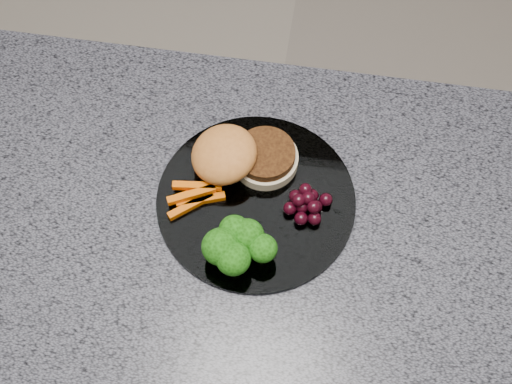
{
  "coord_description": "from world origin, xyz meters",
  "views": [
    {
      "loc": [
        0.12,
        -0.35,
        1.73
      ],
      "look_at": [
        0.05,
        0.07,
        0.93
      ],
      "focal_mm": 50.0,
      "sensor_mm": 36.0,
      "label": 1
    }
  ],
  "objects_px": {
    "plate": "(256,200)",
    "island_cabinet": "(221,348)",
    "burger": "(239,157)",
    "grape_bunch": "(307,204)"
  },
  "relations": [
    {
      "from": "plate",
      "to": "island_cabinet",
      "type": "bearing_deg",
      "value": -127.77
    },
    {
      "from": "burger",
      "to": "plate",
      "type": "bearing_deg",
      "value": -78.54
    },
    {
      "from": "island_cabinet",
      "to": "burger",
      "type": "xyz_separation_m",
      "value": [
        0.02,
        0.12,
        0.5
      ]
    },
    {
      "from": "burger",
      "to": "grape_bunch",
      "type": "bearing_deg",
      "value": -48.61
    },
    {
      "from": "island_cabinet",
      "to": "plate",
      "type": "relative_size",
      "value": 4.62
    },
    {
      "from": "grape_bunch",
      "to": "island_cabinet",
      "type": "bearing_deg",
      "value": -151.05
    },
    {
      "from": "plate",
      "to": "grape_bunch",
      "type": "distance_m",
      "value": 0.07
    },
    {
      "from": "burger",
      "to": "grape_bunch",
      "type": "distance_m",
      "value": 0.11
    },
    {
      "from": "burger",
      "to": "grape_bunch",
      "type": "xyz_separation_m",
      "value": [
        0.1,
        -0.05,
        -0.01
      ]
    },
    {
      "from": "island_cabinet",
      "to": "grape_bunch",
      "type": "xyz_separation_m",
      "value": [
        0.12,
        0.07,
        0.49
      ]
    }
  ]
}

